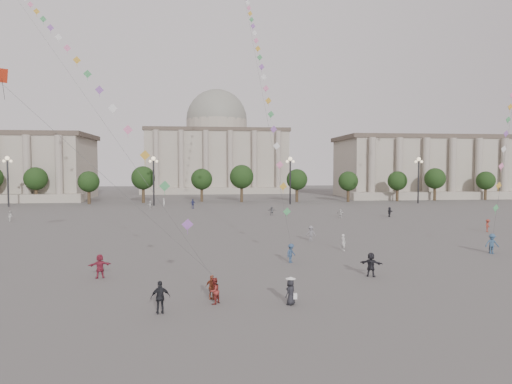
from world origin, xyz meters
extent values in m
plane|color=#4F4D4B|center=(0.00, 0.00, 0.00)|extent=(360.00, 360.00, 0.00)
cube|color=#A19987|center=(75.00, 95.00, 8.00)|extent=(80.00, 22.00, 16.00)
cube|color=#50443B|center=(75.00, 95.00, 16.60)|extent=(81.60, 22.44, 1.20)
cube|color=#A19987|center=(75.00, 82.00, 1.00)|extent=(84.00, 4.00, 2.00)
cube|color=#A19987|center=(0.00, 130.00, 10.00)|extent=(46.00, 30.00, 20.00)
cube|color=#50443B|center=(0.00, 130.00, 20.60)|extent=(46.92, 30.60, 1.20)
cube|color=#A19987|center=(0.00, 113.00, 1.00)|extent=(48.30, 4.00, 2.00)
cylinder|color=#A19987|center=(0.00, 130.00, 22.50)|extent=(21.00, 21.00, 5.00)
sphere|color=gray|center=(0.00, 130.00, 25.00)|extent=(21.00, 21.00, 21.00)
cylinder|color=#332719|center=(-42.00, 78.00, 1.76)|extent=(0.70, 0.70, 3.52)
sphere|color=black|center=(-42.00, 78.00, 5.44)|extent=(5.12, 5.12, 5.12)
cylinder|color=#332719|center=(-30.00, 78.00, 1.76)|extent=(0.70, 0.70, 3.52)
sphere|color=black|center=(-30.00, 78.00, 5.44)|extent=(5.12, 5.12, 5.12)
cylinder|color=#332719|center=(-18.00, 78.00, 1.76)|extent=(0.70, 0.70, 3.52)
sphere|color=black|center=(-18.00, 78.00, 5.44)|extent=(5.12, 5.12, 5.12)
cylinder|color=#332719|center=(-6.00, 78.00, 1.76)|extent=(0.70, 0.70, 3.52)
sphere|color=black|center=(-6.00, 78.00, 5.44)|extent=(5.12, 5.12, 5.12)
cylinder|color=#332719|center=(6.00, 78.00, 1.76)|extent=(0.70, 0.70, 3.52)
sphere|color=black|center=(6.00, 78.00, 5.44)|extent=(5.12, 5.12, 5.12)
cylinder|color=#332719|center=(18.00, 78.00, 1.76)|extent=(0.70, 0.70, 3.52)
sphere|color=black|center=(18.00, 78.00, 5.44)|extent=(5.12, 5.12, 5.12)
cylinder|color=#332719|center=(30.00, 78.00, 1.76)|extent=(0.70, 0.70, 3.52)
sphere|color=black|center=(30.00, 78.00, 5.44)|extent=(5.12, 5.12, 5.12)
cylinder|color=#332719|center=(42.00, 78.00, 1.76)|extent=(0.70, 0.70, 3.52)
sphere|color=black|center=(42.00, 78.00, 5.44)|extent=(5.12, 5.12, 5.12)
cylinder|color=#332719|center=(54.00, 78.00, 1.76)|extent=(0.70, 0.70, 3.52)
sphere|color=black|center=(54.00, 78.00, 5.44)|extent=(5.12, 5.12, 5.12)
cylinder|color=#332719|center=(66.00, 78.00, 1.76)|extent=(0.70, 0.70, 3.52)
sphere|color=black|center=(66.00, 78.00, 5.44)|extent=(5.12, 5.12, 5.12)
cylinder|color=#262628|center=(-45.00, 70.00, 5.00)|extent=(0.36, 0.36, 10.00)
sphere|color=#FFE5B2|center=(-45.00, 70.00, 10.20)|extent=(0.90, 0.90, 0.90)
sphere|color=#FFE5B2|center=(-45.70, 70.00, 9.60)|extent=(0.60, 0.60, 0.60)
sphere|color=#FFE5B2|center=(-44.30, 70.00, 9.60)|extent=(0.60, 0.60, 0.60)
cylinder|color=#262628|center=(-15.00, 70.00, 5.00)|extent=(0.36, 0.36, 10.00)
sphere|color=#FFE5B2|center=(-15.00, 70.00, 10.20)|extent=(0.90, 0.90, 0.90)
sphere|color=#FFE5B2|center=(-15.70, 70.00, 9.60)|extent=(0.60, 0.60, 0.60)
sphere|color=#FFE5B2|center=(-14.30, 70.00, 9.60)|extent=(0.60, 0.60, 0.60)
cylinder|color=#262628|center=(15.00, 70.00, 5.00)|extent=(0.36, 0.36, 10.00)
sphere|color=#FFE5B2|center=(15.00, 70.00, 10.20)|extent=(0.90, 0.90, 0.90)
sphere|color=#FFE5B2|center=(14.30, 70.00, 9.60)|extent=(0.60, 0.60, 0.60)
sphere|color=#FFE5B2|center=(15.70, 70.00, 9.60)|extent=(0.60, 0.60, 0.60)
cylinder|color=#262628|center=(45.00, 70.00, 5.00)|extent=(0.36, 0.36, 10.00)
sphere|color=#FFE5B2|center=(45.00, 70.00, 10.20)|extent=(0.90, 0.90, 0.90)
sphere|color=#FFE5B2|center=(44.30, 70.00, 9.60)|extent=(0.60, 0.60, 0.60)
sphere|color=#FFE5B2|center=(45.70, 70.00, 9.60)|extent=(0.60, 0.60, 0.60)
imported|color=navy|center=(-6.40, 61.84, 0.96)|extent=(1.22, 0.89, 1.93)
imported|color=silver|center=(-33.37, 42.41, 0.81)|extent=(0.92, 0.99, 1.63)
imported|color=black|center=(8.69, 2.26, 0.91)|extent=(1.75, 1.28, 1.83)
imported|color=silver|center=(-14.62, 60.81, 0.84)|extent=(1.41, 1.49, 1.68)
imported|color=slate|center=(7.96, 18.98, 0.86)|extent=(1.27, 1.02, 1.72)
imported|color=silver|center=(18.13, 41.70, 0.74)|extent=(1.40, 1.12, 1.49)
imported|color=maroon|center=(32.07, 23.83, 0.81)|extent=(1.19, 1.15, 1.63)
imported|color=black|center=(26.77, 42.47, 0.83)|extent=(1.47, 1.39, 1.65)
imported|color=silver|center=(-12.67, 68.00, 0.83)|extent=(0.65, 0.73, 1.67)
imported|color=slate|center=(7.60, 47.30, 0.77)|extent=(1.49, 0.92, 1.53)
imported|color=silver|center=(9.82, 12.97, 0.82)|extent=(0.59, 0.70, 1.64)
imported|color=#304D6C|center=(23.40, 9.88, 0.96)|extent=(1.37, 0.97, 1.91)
imported|color=#974329|center=(-3.23, -2.48, 0.77)|extent=(0.96, 0.79, 1.53)
imported|color=maroon|center=(-11.41, 3.97, 0.89)|extent=(1.74, 1.03, 1.79)
imported|color=black|center=(-6.12, -4.92, 0.93)|extent=(1.16, 0.68, 1.85)
imported|color=maroon|center=(-3.10, -3.41, 0.79)|extent=(0.94, 0.97, 1.58)
imported|color=navy|center=(3.65, 7.86, 0.82)|extent=(1.19, 1.18, 1.65)
imported|color=#5E5D62|center=(23.63, 10.19, 0.77)|extent=(0.94, 0.88, 1.54)
imported|color=black|center=(1.41, -4.04, 0.77)|extent=(0.88, 0.87, 1.53)
cone|color=white|center=(1.41, -4.04, 1.62)|extent=(0.52, 0.52, 0.14)
cylinder|color=white|center=(1.41, -4.04, 1.56)|extent=(0.60, 0.60, 0.02)
cube|color=white|center=(1.66, -4.19, 0.55)|extent=(0.22, 0.10, 0.35)
cylinder|color=#3F3F3F|center=(-11.55, 2.19, 8.45)|extent=(0.02, 0.02, 23.50)
cylinder|color=#3F3F3F|center=(-21.46, 25.58, 22.16)|extent=(0.02, 0.02, 80.10)
cube|color=#9A5DBB|center=(-4.77, -0.77, 4.49)|extent=(0.76, 0.25, 0.76)
cube|color=#4BA361|center=(-6.44, 1.86, 6.88)|extent=(0.76, 0.25, 0.76)
cube|color=gold|center=(-8.11, 4.50, 9.10)|extent=(0.76, 0.25, 0.76)
cube|color=pink|center=(-9.78, 7.13, 11.20)|extent=(0.76, 0.25, 0.76)
cube|color=white|center=(-11.45, 9.77, 13.23)|extent=(0.76, 0.25, 0.76)
cube|color=#9A5DBB|center=(-13.12, 12.40, 15.19)|extent=(0.76, 0.25, 0.76)
cube|color=#4BA361|center=(-14.79, 15.04, 17.11)|extent=(0.76, 0.25, 0.76)
cube|color=gold|center=(-16.45, 17.67, 18.98)|extent=(0.76, 0.25, 0.76)
cube|color=pink|center=(-18.12, 20.31, 20.83)|extent=(0.76, 0.25, 0.76)
cube|color=white|center=(-19.79, 22.94, 22.64)|extent=(0.76, 0.25, 0.76)
cube|color=#9A5DBB|center=(-21.46, 25.58, 24.42)|extent=(0.76, 0.25, 0.76)
cube|color=#4BA361|center=(-23.13, 28.21, 26.18)|extent=(0.76, 0.25, 0.76)
cube|color=gold|center=(-24.80, 30.85, 27.92)|extent=(0.76, 0.25, 0.76)
cube|color=pink|center=(-26.47, 33.48, 29.63)|extent=(0.76, 0.25, 0.76)
cylinder|color=#3F3F3F|center=(3.31, 34.83, 24.70)|extent=(0.02, 0.02, 71.15)
cube|color=#4BA361|center=(3.62, 9.79, 4.23)|extent=(0.76, 0.25, 0.76)
cube|color=gold|center=(3.60, 11.71, 6.42)|extent=(0.76, 0.25, 0.76)
cube|color=pink|center=(3.58, 13.64, 8.45)|extent=(0.76, 0.25, 0.76)
cube|color=white|center=(3.55, 15.57, 10.38)|extent=(0.76, 0.25, 0.76)
cube|color=#9A5DBB|center=(3.53, 17.49, 12.23)|extent=(0.76, 0.25, 0.76)
cube|color=#4BA361|center=(3.51, 19.42, 14.03)|extent=(0.76, 0.25, 0.76)
cube|color=gold|center=(3.48, 21.35, 15.78)|extent=(0.76, 0.25, 0.76)
cube|color=pink|center=(3.46, 23.27, 17.50)|extent=(0.76, 0.25, 0.76)
cube|color=white|center=(3.43, 25.20, 19.18)|extent=(0.76, 0.25, 0.76)
cube|color=#9A5DBB|center=(3.41, 27.12, 20.84)|extent=(0.76, 0.25, 0.76)
cube|color=#4BA361|center=(3.39, 29.05, 22.47)|extent=(0.76, 0.25, 0.76)
cube|color=gold|center=(3.36, 30.98, 24.08)|extent=(0.76, 0.25, 0.76)
cube|color=pink|center=(3.34, 32.90, 25.67)|extent=(0.76, 0.25, 0.76)
cube|color=white|center=(3.31, 34.83, 27.25)|extent=(0.76, 0.25, 0.76)
cube|color=#9A5DBB|center=(3.29, 36.76, 28.80)|extent=(0.76, 0.25, 0.76)
cube|color=#4BA361|center=(3.27, 38.68, 30.34)|extent=(0.76, 0.25, 0.76)
cube|color=gold|center=(3.24, 40.61, 31.86)|extent=(0.76, 0.25, 0.76)
cube|color=pink|center=(3.22, 42.53, 33.38)|extent=(0.76, 0.25, 0.76)
cube|color=white|center=(3.19, 44.46, 34.88)|extent=(0.76, 0.25, 0.76)
cube|color=#4BA361|center=(24.97, 11.80, 4.19)|extent=(0.76, 0.25, 0.76)
cube|color=gold|center=(26.31, 13.41, 6.34)|extent=(0.76, 0.25, 0.76)
cube|color=pink|center=(27.64, 15.02, 8.33)|extent=(0.76, 0.25, 0.76)
cube|color=white|center=(28.98, 16.64, 10.22)|extent=(0.76, 0.25, 0.76)
cube|color=#9A5DBB|center=(30.32, 18.25, 12.05)|extent=(0.76, 0.25, 0.76)
cube|color=#4BA361|center=(31.65, 19.86, 13.81)|extent=(0.76, 0.25, 0.76)
cube|color=gold|center=(32.99, 21.47, 15.54)|extent=(0.76, 0.25, 0.76)
cube|color=pink|center=(34.33, 23.08, 17.23)|extent=(0.76, 0.25, 0.76)
camera|label=1|loc=(-3.50, -30.41, 8.13)|focal=32.00mm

